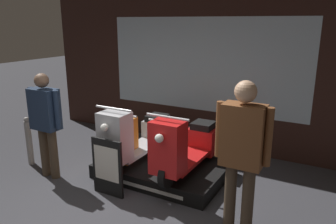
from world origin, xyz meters
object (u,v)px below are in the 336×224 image
scooter_backrow_1 (184,148)px  scooter_display_left (137,136)px  scooter_backrow_0 (141,139)px  price_sign_board (107,167)px  street_bollard (29,141)px  scooter_display_right (186,146)px  person_left_browsing (45,118)px  person_right_browsing (242,147)px

scooter_backrow_1 → scooter_display_left: bearing=-147.2°
scooter_backrow_0 → scooter_backrow_1: size_ratio=1.00×
price_sign_board → street_bollard: street_bollard is taller
street_bollard → scooter_backrow_0: bearing=33.7°
scooter_backrow_0 → street_bollard: bearing=-146.3°
street_bollard → scooter_display_right: bearing=13.6°
scooter_backrow_1 → person_left_browsing: size_ratio=1.02×
scooter_backrow_0 → price_sign_board: size_ratio=2.02×
street_bollard → person_right_browsing: bearing=-2.5°
scooter_display_right → person_left_browsing: (-1.93, -0.78, 0.35)m
scooter_display_left → scooter_backrow_1: 0.77m
scooter_display_right → street_bollard: bearing=-166.4°
scooter_display_right → price_sign_board: (-0.79, -0.80, -0.18)m
scooter_display_left → price_sign_board: bearing=-86.0°
scooter_backrow_0 → person_left_browsing: bearing=-126.9°
scooter_display_right → scooter_backrow_1: size_ratio=1.00×
scooter_display_left → person_right_browsing: (1.88, -0.78, 0.45)m
scooter_backrow_1 → person_left_browsing: 2.15m
scooter_backrow_0 → scooter_backrow_1: bearing=0.0°
scooter_display_right → price_sign_board: 1.14m
scooter_backrow_1 → price_sign_board: bearing=-115.3°
person_right_browsing → scooter_display_left: bearing=157.4°
scooter_backrow_0 → scooter_display_right: bearing=-20.9°
scooter_display_right → scooter_backrow_1: (-0.23, 0.40, -0.21)m
scooter_backrow_1 → street_bollard: bearing=-156.5°
scooter_display_left → person_right_browsing: size_ratio=0.93×
scooter_backrow_1 → person_left_browsing: bearing=-145.2°
scooter_display_left → person_left_browsing: size_ratio=1.02×
scooter_display_left → scooter_display_right: 0.85m
scooter_backrow_0 → person_left_browsing: 1.58m
scooter_backrow_1 → person_right_browsing: person_right_browsing is taller
person_left_browsing → scooter_display_right: bearing=22.1°
person_left_browsing → street_bollard: person_left_browsing is taller
price_sign_board → scooter_backrow_0: bearing=101.9°
scooter_display_left → scooter_display_right: size_ratio=1.00×
scooter_backrow_0 → street_bollard: scooter_backrow_0 is taller
price_sign_board → street_bollard: bearing=174.5°
person_left_browsing → price_sign_board: 1.26m
scooter_display_left → price_sign_board: 0.82m
scooter_backrow_1 → street_bollard: 2.57m
scooter_backrow_1 → person_left_browsing: (-1.71, -1.18, 0.56)m
scooter_display_right → scooter_backrow_1: bearing=119.6°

